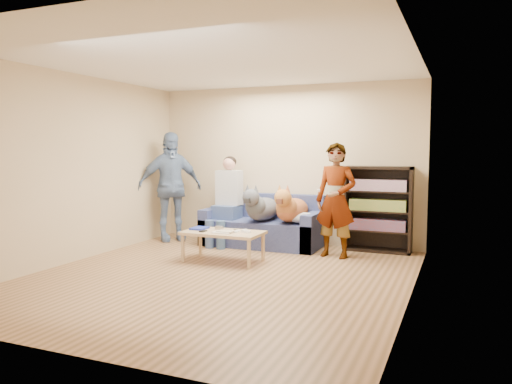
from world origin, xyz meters
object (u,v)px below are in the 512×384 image
at_px(person_standing_left, 170,186).
at_px(coffee_table, 223,235).
at_px(sofa, 263,228).
at_px(camera_silver, 219,228).
at_px(person_seated, 227,197).
at_px(bookshelf, 378,207).
at_px(dog_tan, 291,208).
at_px(notebook_blue, 199,228).
at_px(person_standing_right, 336,200).
at_px(dog_gray, 261,207).

height_order(person_standing_left, coffee_table, person_standing_left).
bearing_deg(sofa, camera_silver, -99.73).
relative_size(person_seated, coffee_table, 1.34).
distance_m(person_seated, bookshelf, 2.42).
bearing_deg(dog_tan, bookshelf, 17.47).
distance_m(dog_tan, bookshelf, 1.33).
xyz_separation_m(notebook_blue, camera_silver, (0.28, 0.07, 0.01)).
height_order(camera_silver, person_seated, person_seated).
bearing_deg(bookshelf, person_standing_left, -172.93).
bearing_deg(person_standing_right, person_seated, -179.69).
bearing_deg(coffee_table, dog_tan, 61.59).
height_order(camera_silver, dog_tan, dog_tan).
distance_m(person_standing_right, notebook_blue, 2.00).
bearing_deg(dog_gray, person_standing_left, 179.56).
relative_size(dog_tan, bookshelf, 0.90).
height_order(person_standing_right, bookshelf, person_standing_right).
bearing_deg(camera_silver, person_standing_left, 145.47).
bearing_deg(coffee_table, camera_silver, 135.00).
height_order(person_standing_right, sofa, person_standing_right).
relative_size(person_standing_left, dog_tan, 1.58).
bearing_deg(dog_gray, person_seated, 173.04).
relative_size(notebook_blue, bookshelf, 0.20).
xyz_separation_m(notebook_blue, sofa, (0.48, 1.24, -0.15)).
xyz_separation_m(dog_gray, coffee_table, (-0.13, -1.09, -0.27)).
bearing_deg(bookshelf, person_standing_right, -127.36).
height_order(person_standing_right, dog_gray, person_standing_right).
distance_m(person_standing_left, coffee_table, 1.98).
bearing_deg(dog_tan, coffee_table, -118.41).
distance_m(sofa, dog_gray, 0.42).
bearing_deg(dog_tan, camera_silver, -125.92).
bearing_deg(person_standing_right, coffee_table, -138.47).
height_order(dog_tan, coffee_table, dog_tan).
xyz_separation_m(person_seated, dog_gray, (0.64, -0.08, -0.13)).
distance_m(camera_silver, bookshelf, 2.46).
relative_size(sofa, dog_tan, 1.62).
relative_size(person_standing_right, bookshelf, 1.27).
distance_m(person_standing_right, sofa, 1.47).
relative_size(notebook_blue, dog_gray, 0.21).
height_order(notebook_blue, dog_tan, dog_tan).
relative_size(coffee_table, bookshelf, 0.85).
bearing_deg(bookshelf, coffee_table, -140.91).
relative_size(camera_silver, sofa, 0.06).
bearing_deg(notebook_blue, bookshelf, 32.94).
distance_m(camera_silver, person_seated, 1.17).
distance_m(person_seated, dog_tan, 1.13).
distance_m(dog_tan, coffee_table, 1.31).
xyz_separation_m(sofa, person_seated, (-0.59, -0.13, 0.49)).
relative_size(camera_silver, dog_gray, 0.09).
relative_size(camera_silver, coffee_table, 0.10).
height_order(person_standing_right, notebook_blue, person_standing_right).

